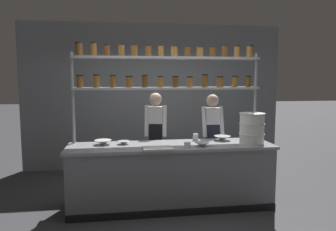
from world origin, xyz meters
The scene contains 14 objects.
ground_plane centered at (0.00, 0.00, 0.00)m, with size 40.00×40.00×0.00m, color #3D3D42.
back_wall centered at (0.00, 2.23, 1.49)m, with size 5.35×0.12×2.97m, color gray.
prep_counter centered at (0.00, 0.00, 0.46)m, with size 2.95×0.76×0.92m.
spice_shelf_unit centered at (-0.01, 0.33, 1.92)m, with size 2.83×0.28×2.38m.
chef_left centered at (-0.14, 0.78, 0.93)m, with size 0.39×0.31×1.63m.
chef_center centered at (0.81, 0.68, 0.92)m, with size 0.38×0.30×1.60m.
container_stack centered at (1.17, -0.10, 1.15)m, with size 0.37×0.37×0.45m.
cutting_board centered at (-0.22, -0.28, 0.93)m, with size 0.40×0.26×0.02m.
prep_bowl_near_left centered at (0.83, 0.20, 0.95)m, with size 0.25×0.25×0.07m.
prep_bowl_center_front centered at (-0.97, 0.14, 0.95)m, with size 0.25×0.25×0.07m.
prep_bowl_center_back centered at (0.41, -0.19, 0.95)m, with size 0.21×0.21×0.06m.
prep_bowl_near_right centered at (-0.67, 0.13, 0.94)m, with size 0.17×0.17×0.05m.
serving_cup_front centered at (0.43, 0.27, 0.97)m, with size 0.08×0.08×0.10m.
serving_cup_by_board centered at (0.18, -0.27, 0.96)m, with size 0.09×0.09×0.08m.
Camera 1 is at (-0.71, -4.57, 1.88)m, focal length 35.00 mm.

